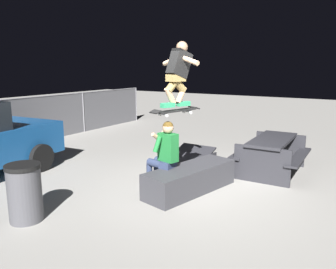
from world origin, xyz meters
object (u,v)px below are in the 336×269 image
(ledge_box_main, at_px, (190,179))
(skater_airborne, at_px, (178,71))
(person_sitting_on_ledge, at_px, (164,153))
(skateboard, at_px, (176,111))
(trash_bin, at_px, (25,193))
(picnic_table_back, at_px, (272,150))
(kicker_ramp, at_px, (188,160))

(ledge_box_main, relative_size, skater_airborne, 1.69)
(person_sitting_on_ledge, bearing_deg, ledge_box_main, -61.98)
(ledge_box_main, height_order, person_sitting_on_ledge, person_sitting_on_ledge)
(skateboard, xyz_separation_m, skater_airborne, (0.05, -0.02, 0.69))
(person_sitting_on_ledge, relative_size, trash_bin, 1.51)
(skater_airborne, bearing_deg, trash_bin, 151.43)
(skater_airborne, height_order, picnic_table_back, skater_airborne)
(skateboard, height_order, kicker_ramp, skateboard)
(kicker_ramp, bearing_deg, skateboard, -158.91)
(person_sitting_on_ledge, bearing_deg, skateboard, -48.76)
(person_sitting_on_ledge, xyz_separation_m, kicker_ramp, (1.83, 0.49, -0.65))
(trash_bin, bearing_deg, ledge_box_main, -32.75)
(skateboard, xyz_separation_m, picnic_table_back, (1.97, -1.22, -0.97))
(kicker_ramp, xyz_separation_m, trash_bin, (-3.93, 0.58, 0.37))
(skater_airborne, bearing_deg, ledge_box_main, -82.41)
(kicker_ramp, height_order, trash_bin, trash_bin)
(skater_airborne, distance_m, kicker_ramp, 2.73)
(ledge_box_main, bearing_deg, trash_bin, 147.25)
(kicker_ramp, distance_m, picnic_table_back, 1.94)
(ledge_box_main, distance_m, person_sitting_on_ledge, 0.68)
(picnic_table_back, bearing_deg, kicker_ramp, 98.55)
(trash_bin, bearing_deg, skater_airborne, -28.57)
(ledge_box_main, xyz_separation_m, skateboard, (-0.09, 0.27, 1.24))
(person_sitting_on_ledge, xyz_separation_m, picnic_table_back, (2.11, -1.37, -0.22))
(ledge_box_main, xyz_separation_m, picnic_table_back, (1.88, -0.95, 0.27))
(skateboard, bearing_deg, picnic_table_back, -31.69)
(person_sitting_on_ledge, xyz_separation_m, skater_airborne, (0.19, -0.18, 1.44))
(person_sitting_on_ledge, distance_m, trash_bin, 2.37)
(skateboard, xyz_separation_m, trash_bin, (-2.24, 1.23, -1.04))
(kicker_ramp, height_order, picnic_table_back, picnic_table_back)
(ledge_box_main, height_order, picnic_table_back, picnic_table_back)
(skater_airborne, bearing_deg, picnic_table_back, -32.02)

